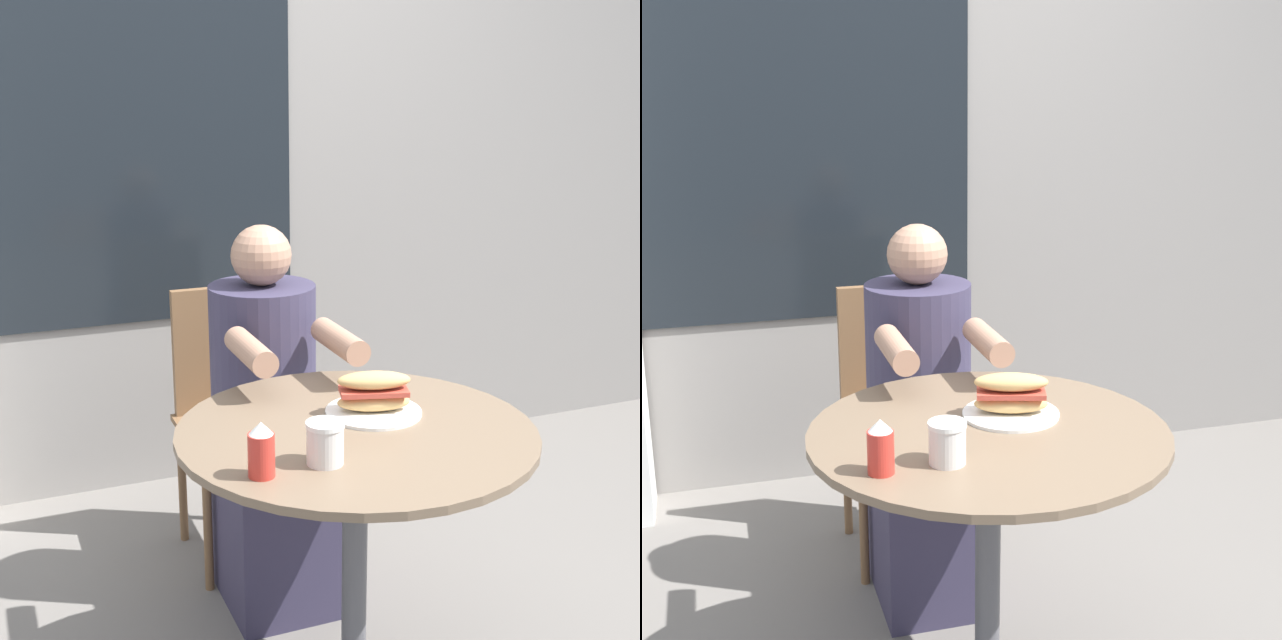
{
  "view_description": "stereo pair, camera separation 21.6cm",
  "coord_description": "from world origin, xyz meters",
  "views": [
    {
      "loc": [
        -0.79,
        -1.71,
        1.52
      ],
      "look_at": [
        0.0,
        0.21,
        0.96
      ],
      "focal_mm": 50.0,
      "sensor_mm": 36.0,
      "label": 1
    },
    {
      "loc": [
        -0.59,
        -1.78,
        1.52
      ],
      "look_at": [
        0.0,
        0.21,
        0.96
      ],
      "focal_mm": 50.0,
      "sensor_mm": 36.0,
      "label": 2
    }
  ],
  "objects": [
    {
      "name": "storefront_wall",
      "position": [
        -0.0,
        1.54,
        1.4
      ],
      "size": [
        8.0,
        0.09,
        2.8
      ],
      "color": "gray",
      "rests_on": "ground_plane"
    },
    {
      "name": "cafe_table",
      "position": [
        0.0,
        0.0,
        0.56
      ],
      "size": [
        0.82,
        0.82,
        0.76
      ],
      "color": "brown",
      "rests_on": "ground_plane"
    },
    {
      "name": "diner_chair",
      "position": [
        -0.01,
        0.93,
        0.52
      ],
      "size": [
        0.38,
        0.38,
        0.87
      ],
      "rotation": [
        0.0,
        0.0,
        3.13
      ],
      "color": "brown",
      "rests_on": "ground_plane"
    },
    {
      "name": "seated_diner",
      "position": [
        -0.01,
        0.58,
        0.5
      ],
      "size": [
        0.31,
        0.55,
        1.13
      ],
      "rotation": [
        0.0,
        0.0,
        3.13
      ],
      "color": "#38334C",
      "rests_on": "ground_plane"
    },
    {
      "name": "sandwich_on_plate",
      "position": [
        0.08,
        0.07,
        0.8
      ],
      "size": [
        0.23,
        0.23,
        0.1
      ],
      "rotation": [
        0.0,
        0.0,
        -0.29
      ],
      "color": "white",
      "rests_on": "cafe_table"
    },
    {
      "name": "drink_cup",
      "position": [
        -0.14,
        -0.15,
        0.8
      ],
      "size": [
        0.08,
        0.08,
        0.09
      ],
      "color": "silver",
      "rests_on": "cafe_table"
    },
    {
      "name": "condiment_bottle",
      "position": [
        -0.28,
        -0.16,
        0.81
      ],
      "size": [
        0.05,
        0.05,
        0.12
      ],
      "color": "red",
      "rests_on": "cafe_table"
    }
  ]
}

